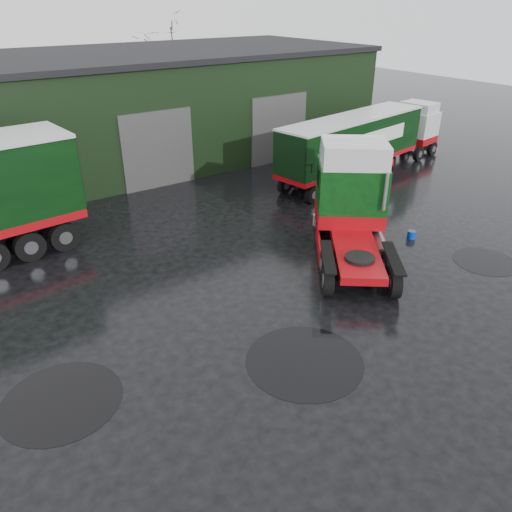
% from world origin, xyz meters
% --- Properties ---
extents(ground, '(100.00, 100.00, 0.00)m').
position_xyz_m(ground, '(0.00, 0.00, 0.00)').
color(ground, black).
extents(warehouse, '(32.40, 12.40, 6.30)m').
position_xyz_m(warehouse, '(2.00, 20.00, 3.16)').
color(warehouse, black).
rests_on(warehouse, ground).
extents(hero_tractor, '(6.58, 7.26, 4.30)m').
position_xyz_m(hero_tractor, '(4.22, 1.73, 2.15)').
color(hero_tractor, '#09350F').
rests_on(hero_tractor, ground).
extents(lorry_right, '(13.50, 4.39, 3.50)m').
position_xyz_m(lorry_right, '(11.24, 9.00, 1.75)').
color(lorry_right, silver).
rests_on(lorry_right, ground).
extents(wash_bucket, '(0.36, 0.36, 0.33)m').
position_xyz_m(wash_bucket, '(7.84, 1.81, 0.17)').
color(wash_bucket, '#072EAA').
rests_on(wash_bucket, ground).
extents(tree_back_b, '(4.40, 4.40, 7.50)m').
position_xyz_m(tree_back_b, '(10.00, 30.00, 3.75)').
color(tree_back_b, black).
rests_on(tree_back_b, ground).
extents(puddle_0, '(3.36, 3.36, 0.01)m').
position_xyz_m(puddle_0, '(-1.11, -1.78, 0.00)').
color(puddle_0, black).
rests_on(puddle_0, ground).
extents(puddle_1, '(2.00, 2.00, 0.01)m').
position_xyz_m(puddle_1, '(4.97, 2.93, 0.00)').
color(puddle_1, black).
rests_on(puddle_1, ground).
extents(puddle_2, '(3.07, 3.07, 0.01)m').
position_xyz_m(puddle_2, '(-7.19, 0.60, 0.00)').
color(puddle_2, black).
rests_on(puddle_2, ground).
extents(puddle_3, '(2.42, 2.42, 0.01)m').
position_xyz_m(puddle_3, '(8.52, -1.24, 0.00)').
color(puddle_3, black).
rests_on(puddle_3, ground).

